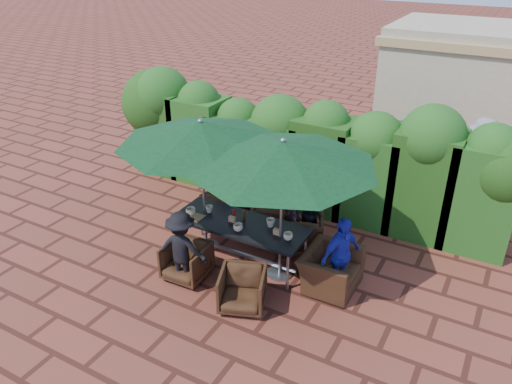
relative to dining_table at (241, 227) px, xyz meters
The scene contains 32 objects.
ground 0.70m from the dining_table, 91.73° to the left, with size 80.00×80.00×0.00m, color brown.
dining_table is the anchor object (origin of this frame).
umbrella_left 1.73m from the dining_table, behind, with size 2.82×2.82×2.46m.
umbrella_right 1.73m from the dining_table, ahead, with size 2.96×2.96×2.46m.
chair_far_left 1.29m from the dining_table, 132.36° to the left, with size 0.76×0.71×0.78m, color black.
chair_far_mid 1.11m from the dining_table, 86.57° to the left, with size 0.71×0.66×0.73m, color black.
chair_far_right 1.17m from the dining_table, 46.91° to the left, with size 0.76×0.72×0.79m, color black.
chair_near_left 1.07m from the dining_table, 121.22° to the right, with size 0.68×0.63×0.70m, color black.
chair_near_right 1.29m from the dining_table, 58.36° to the right, with size 0.68×0.64×0.70m, color black.
chair_end_right 1.66m from the dining_table, ahead, with size 0.97×0.63×0.85m, color black.
adult_far_left 1.26m from the dining_table, 135.22° to the left, with size 0.62×0.37×1.26m, color silver.
adult_far_mid 1.01m from the dining_table, 89.31° to the left, with size 0.41×0.33×1.14m, color #212BB4.
adult_far_right 1.30m from the dining_table, 50.53° to the left, with size 0.58×0.36×1.21m, color black.
adult_near_left 1.11m from the dining_table, 116.99° to the right, with size 0.83×0.38×1.29m, color black.
adult_end_right 1.80m from the dining_table, ahead, with size 0.78×0.39×1.33m, color #212BB4.
child_left 1.14m from the dining_table, 108.49° to the left, with size 0.29×0.24×0.81m, color #D64B81.
child_right 1.16m from the dining_table, 67.56° to the left, with size 0.32×0.26×0.89m, color #7D4494.
pedestrian_a 4.57m from the dining_table, 70.41° to the left, with size 1.45×0.52×1.55m, color #279045.
pedestrian_b 5.38m from the dining_table, 61.12° to the left, with size 0.77×0.47×1.60m, color #D64B81.
pedestrian_c 5.52m from the dining_table, 54.49° to the left, with size 1.15×0.53×1.80m, color gray.
cup_a 0.93m from the dining_table, 168.59° to the right, with size 0.17×0.17×0.14m, color beige.
cup_b 0.69m from the dining_table, behind, with size 0.13×0.13×0.12m, color beige.
cup_c 0.29m from the dining_table, 68.51° to the right, with size 0.16×0.16×0.13m, color beige.
cup_d 0.54m from the dining_table, 17.17° to the left, with size 0.15×0.15×0.14m, color beige.
cup_e 0.95m from the dining_table, ahead, with size 0.15×0.15×0.12m, color beige.
ketchup_bottle 0.24m from the dining_table, 156.92° to the left, with size 0.04×0.04×0.17m, color #B20C0A.
sauce_bottle 0.21m from the dining_table, 92.59° to the left, with size 0.04×0.04×0.17m, color #4C230C.
serving_tray 0.85m from the dining_table, 164.92° to the right, with size 0.35×0.25×0.02m, color #A37B4F.
number_block_left 0.19m from the dining_table, 168.41° to the right, with size 0.12×0.06×0.10m, color #DCB771.
number_block_right 0.72m from the dining_table, ahead, with size 0.12×0.06×0.10m, color #DCB771.
hedge_wall 2.58m from the dining_table, 94.65° to the left, with size 9.10×1.60×2.53m.
building 8.02m from the dining_table, 63.98° to the left, with size 6.20×3.08×3.20m.
Camera 1 is at (3.77, -6.42, 5.11)m, focal length 35.00 mm.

